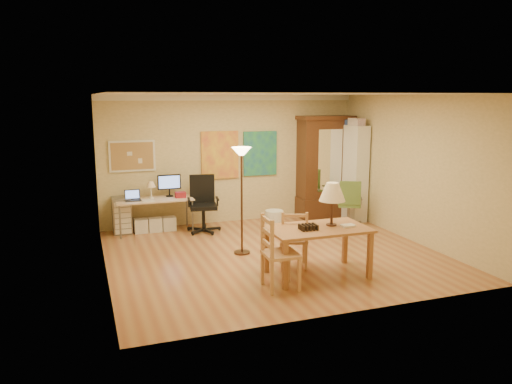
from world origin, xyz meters
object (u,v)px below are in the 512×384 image
object	(u,v)px
office_chair_green	(349,213)
armoire	(324,173)
dining_table	(323,218)
office_chair_black	(203,217)
computer_desk	(156,211)
bookshelf	(352,173)

from	to	relation	value
office_chair_green	armoire	xyz separation A→B (m)	(-0.11, 0.95, 0.72)
armoire	office_chair_green	bearing A→B (deg)	-83.52
dining_table	office_chair_green	size ratio (longest dim) A/B	1.55
dining_table	office_chair_black	size ratio (longest dim) A/B	1.33
computer_desk	office_chair_green	size ratio (longest dim) A/B	1.53
office_chair_black	armoire	distance (m)	2.97
bookshelf	computer_desk	bearing A→B (deg)	175.19
armoire	dining_table	bearing A→B (deg)	-117.33
office_chair_black	bookshelf	bearing A→B (deg)	-0.87
computer_desk	armoire	xyz separation A→B (m)	(3.75, 0.08, 0.57)
computer_desk	office_chair_black	world-z (taller)	office_chair_black
office_chair_green	armoire	size ratio (longest dim) A/B	0.43
computer_desk	office_chair_black	bearing A→B (deg)	-18.94
office_chair_black	office_chair_green	bearing A→B (deg)	-10.65
dining_table	armoire	size ratio (longest dim) A/B	0.67
dining_table	armoire	xyz separation A→B (m)	(1.75, 3.38, 0.09)
dining_table	office_chair_green	distance (m)	3.12
bookshelf	office_chair_black	bearing A→B (deg)	179.13
computer_desk	armoire	distance (m)	3.80
computer_desk	bookshelf	size ratio (longest dim) A/B	0.72
dining_table	computer_desk	size ratio (longest dim) A/B	1.01
office_chair_green	computer_desk	bearing A→B (deg)	167.39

